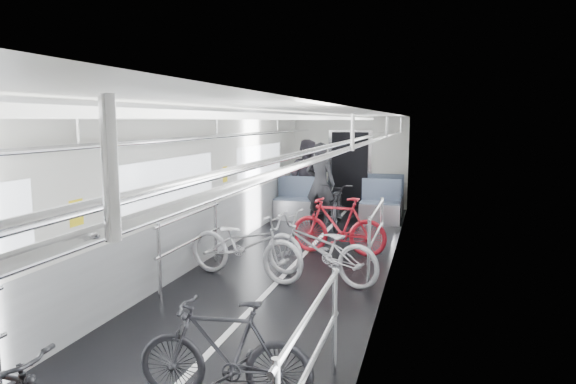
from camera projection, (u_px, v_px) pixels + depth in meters
name	position (u px, v px, depth m)	size (l,w,h in m)	color
car_shell	(302.00, 191.00, 8.57)	(3.02, 14.01, 2.41)	black
bike_left_far	(245.00, 245.00, 7.50)	(0.67, 1.91, 1.00)	#BCBCC1
bike_right_near	(225.00, 352.00, 4.16)	(0.41, 1.47, 0.88)	black
bike_right_mid	(319.00, 248.00, 7.33)	(0.65, 1.86, 0.98)	silver
bike_right_far	(339.00, 226.00, 8.83)	(0.47, 1.67, 1.01)	red
bike_aisle	(338.00, 204.00, 11.18)	(0.65, 1.88, 0.99)	black
person_standing	(320.00, 184.00, 11.33)	(0.67, 0.44, 1.83)	black
person_seated	(306.00, 177.00, 12.55)	(0.90, 0.70, 1.85)	#302C34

